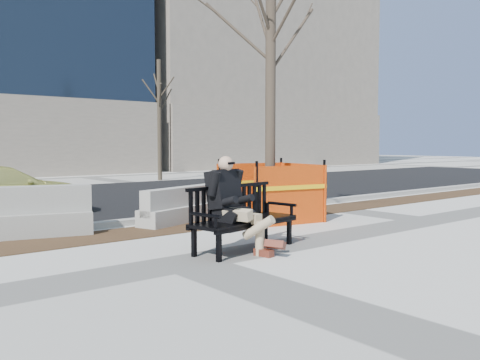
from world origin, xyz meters
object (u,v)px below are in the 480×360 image
object	(u,v)px
bench	(244,250)
tree_fence	(270,220)
sedan	(1,217)
seated_man	(231,252)
jersey_barrier_right	(187,221)

from	to	relation	value
bench	tree_fence	xyz separation A→B (m)	(2.48, 2.11, 0.00)
tree_fence	sedan	xyz separation A→B (m)	(-4.47, 4.16, 0.00)
sedan	tree_fence	bearing A→B (deg)	-132.95
seated_man	bench	bearing A→B (deg)	-11.53
seated_man	tree_fence	world-z (taller)	tree_fence
sedan	seated_man	bearing A→B (deg)	-164.54
bench	jersey_barrier_right	world-z (taller)	bench
bench	sedan	world-z (taller)	sedan
jersey_barrier_right	seated_man	bearing A→B (deg)	-130.55
tree_fence	jersey_barrier_right	distance (m)	1.80
tree_fence	jersey_barrier_right	xyz separation A→B (m)	(-1.49, 1.01, 0.00)
seated_man	sedan	xyz separation A→B (m)	(-1.73, 6.27, 0.00)
bench	tree_fence	world-z (taller)	tree_fence
seated_man	jersey_barrier_right	distance (m)	3.36
bench	seated_man	distance (m)	0.26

